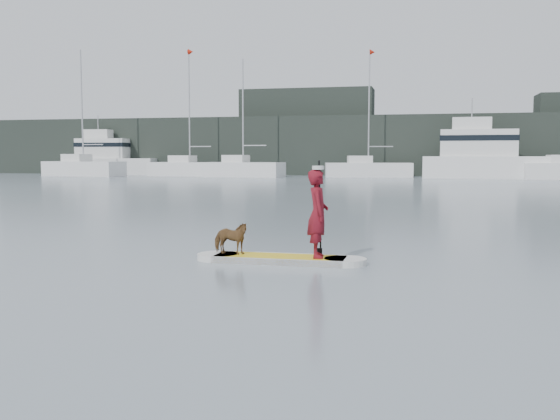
% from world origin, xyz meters
% --- Properties ---
extents(ground, '(140.00, 140.00, 0.00)m').
position_xyz_m(ground, '(0.00, 0.00, 0.00)').
color(ground, slate).
rests_on(ground, ground).
extents(paddleboard, '(3.30, 0.81, 0.12)m').
position_xyz_m(paddleboard, '(-0.47, -0.60, 0.06)').
color(paddleboard, yellow).
rests_on(paddleboard, ground).
extents(paddler, '(0.51, 0.67, 1.65)m').
position_xyz_m(paddler, '(0.25, -0.60, 0.95)').
color(paddler, maroon).
rests_on(paddler, paddleboard).
extents(white_cap, '(0.22, 0.22, 0.07)m').
position_xyz_m(white_cap, '(0.25, -0.60, 1.81)').
color(white_cap, silver).
rests_on(white_cap, paddler).
extents(dog, '(0.78, 0.42, 0.63)m').
position_xyz_m(dog, '(-1.46, -0.59, 0.43)').
color(dog, '#512F1B').
rests_on(dog, paddleboard).
extents(paddle, '(0.10, 0.30, 2.00)m').
position_xyz_m(paddle, '(0.25, -0.36, 0.80)').
color(paddle, black).
rests_on(paddle, ground).
extents(sailboat_a, '(8.76, 4.28, 12.19)m').
position_xyz_m(sailboat_a, '(-30.35, 43.30, 0.85)').
color(sailboat_a, white).
rests_on(sailboat_a, ground).
extents(sailboat_b, '(8.54, 3.63, 12.29)m').
position_xyz_m(sailboat_b, '(-20.28, 45.92, 0.85)').
color(sailboat_b, white).
rests_on(sailboat_b, ground).
extents(sailboat_c, '(7.94, 3.64, 10.99)m').
position_xyz_m(sailboat_c, '(-14.42, 44.55, 0.81)').
color(sailboat_c, white).
rests_on(sailboat_c, ground).
extents(sailboat_d, '(8.31, 4.00, 11.76)m').
position_xyz_m(sailboat_d, '(-2.87, 46.64, 0.84)').
color(sailboat_d, white).
rests_on(sailboat_d, ground).
extents(motor_yacht_a, '(11.92, 3.97, 7.10)m').
position_xyz_m(motor_yacht_a, '(7.57, 46.13, 1.99)').
color(motor_yacht_a, white).
rests_on(motor_yacht_a, ground).
extents(motor_yacht_b, '(9.80, 4.27, 6.27)m').
position_xyz_m(motor_yacht_b, '(-30.53, 48.66, 1.76)').
color(motor_yacht_b, white).
rests_on(motor_yacht_b, ground).
extents(shore_mass, '(90.00, 6.00, 6.00)m').
position_xyz_m(shore_mass, '(0.00, 53.00, 3.00)').
color(shore_mass, black).
rests_on(shore_mass, ground).
extents(shore_building_west, '(14.00, 4.00, 9.00)m').
position_xyz_m(shore_building_west, '(-10.00, 54.00, 4.50)').
color(shore_building_west, black).
rests_on(shore_building_west, ground).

